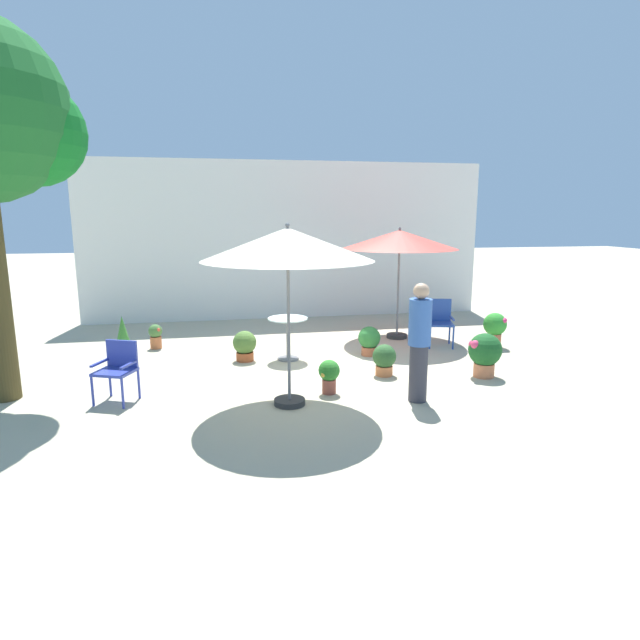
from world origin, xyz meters
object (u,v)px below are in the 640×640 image
at_px(patio_umbrella_1, 400,240).
at_px(cafe_table_0, 288,331).
at_px(patio_chair_1, 440,319).
at_px(potted_plant_2, 245,345).
at_px(potted_plant_5, 485,352).
at_px(potted_plant_4, 123,340).
at_px(potted_plant_1, 384,359).
at_px(potted_plant_7, 156,335).
at_px(potted_plant_3, 495,327).
at_px(potted_plant_0, 329,374).
at_px(patio_umbrella_0, 288,245).
at_px(standing_person, 419,341).
at_px(potted_plant_6, 369,340).
at_px(patio_chair_0, 118,366).

bearing_deg(patio_umbrella_1, cafe_table_0, -153.39).
distance_m(patio_chair_1, potted_plant_2, 3.98).
bearing_deg(potted_plant_5, potted_plant_4, 163.12).
xyz_separation_m(potted_plant_1, potted_plant_7, (-3.92, 2.57, -0.02)).
bearing_deg(potted_plant_5, potted_plant_3, 56.67).
distance_m(potted_plant_0, potted_plant_5, 2.69).
height_order(patio_umbrella_0, cafe_table_0, patio_umbrella_0).
height_order(patio_umbrella_1, potted_plant_2, patio_umbrella_1).
bearing_deg(patio_umbrella_0, standing_person, -6.08).
distance_m(potted_plant_2, potted_plant_3, 4.98).
distance_m(patio_umbrella_1, potted_plant_3, 2.62).
xyz_separation_m(potted_plant_3, potted_plant_6, (-2.65, -0.12, -0.11)).
distance_m(patio_umbrella_1, standing_person, 4.11).
bearing_deg(potted_plant_0, potted_plant_1, 33.06).
xyz_separation_m(patio_umbrella_0, potted_plant_6, (1.84, 2.34, -1.92)).
xyz_separation_m(potted_plant_2, potted_plant_3, (4.98, 0.06, 0.12)).
distance_m(potted_plant_6, potted_plant_7, 4.24).
height_order(potted_plant_0, standing_person, standing_person).
height_order(potted_plant_4, potted_plant_6, potted_plant_4).
bearing_deg(potted_plant_2, potted_plant_1, -30.94).
relative_size(cafe_table_0, patio_chair_0, 0.91).
distance_m(patio_umbrella_0, potted_plant_0, 2.06).
distance_m(cafe_table_0, potted_plant_0, 2.02).
bearing_deg(cafe_table_0, potted_plant_5, -28.68).
bearing_deg(patio_umbrella_0, potted_plant_4, 136.47).
bearing_deg(potted_plant_0, potted_plant_7, 130.84).
bearing_deg(potted_plant_3, patio_umbrella_0, -151.31).
relative_size(potted_plant_6, potted_plant_7, 1.13).
xyz_separation_m(cafe_table_0, standing_person, (1.54, -2.53, 0.34)).
bearing_deg(potted_plant_3, potted_plant_5, -123.33).
xyz_separation_m(potted_plant_3, standing_person, (-2.66, -2.65, 0.47)).
height_order(patio_umbrella_1, potted_plant_1, patio_umbrella_1).
distance_m(potted_plant_2, potted_plant_4, 2.11).
relative_size(potted_plant_4, standing_person, 0.53).
bearing_deg(cafe_table_0, standing_person, -58.68).
bearing_deg(patio_umbrella_0, potted_plant_7, 121.07).
bearing_deg(potted_plant_1, patio_umbrella_0, -148.41).
xyz_separation_m(potted_plant_4, standing_person, (4.43, -2.67, 0.41)).
bearing_deg(potted_plant_4, patio_umbrella_1, 11.78).
xyz_separation_m(patio_umbrella_0, patio_umbrella_1, (2.83, 3.60, -0.13)).
height_order(patio_umbrella_0, potted_plant_1, patio_umbrella_0).
xyz_separation_m(cafe_table_0, potted_plant_7, (-2.48, 1.31, -0.27)).
bearing_deg(potted_plant_7, standing_person, -43.65).
height_order(patio_chair_0, potted_plant_7, patio_chair_0).
height_order(patio_chair_0, potted_plant_2, patio_chair_0).
distance_m(patio_umbrella_0, potted_plant_4, 3.99).
distance_m(potted_plant_2, potted_plant_5, 4.19).
xyz_separation_m(patio_umbrella_1, standing_person, (-1.00, -3.80, -1.22)).
distance_m(potted_plant_4, standing_person, 5.18).
xyz_separation_m(patio_umbrella_0, potted_plant_2, (-0.50, 2.40, -1.93)).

